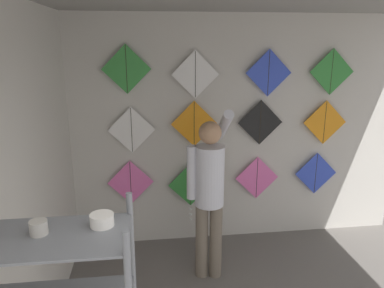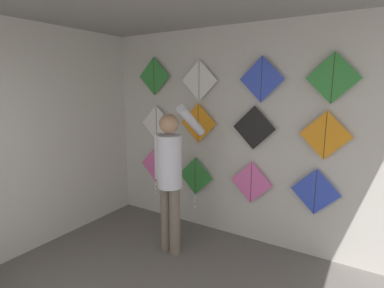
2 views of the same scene
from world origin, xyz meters
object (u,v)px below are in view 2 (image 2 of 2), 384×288
kite_6 (254,128)px  kite_9 (199,81)px  kite_1 (195,179)px  kite_5 (198,123)px  kite_7 (325,135)px  kite_10 (262,79)px  kite_3 (315,192)px  kite_11 (333,78)px  shopkeeper (170,171)px  kite_2 (251,182)px  kite_0 (156,167)px  kite_8 (154,76)px  kite_4 (157,123)px

kite_6 → kite_9: 0.99m
kite_1 → kite_5: bearing=1.3°
kite_7 → kite_10: 0.97m
kite_3 → kite_11: (0.08, 0.00, 1.29)m
shopkeeper → kite_2: shopkeeper is taller
kite_0 → kite_9: size_ratio=1.38×
kite_0 → kite_6: (1.58, 0.00, 0.74)m
kite_7 → kite_3: bearing=180.0°
kite_2 → kite_9: bearing=180.0°
kite_6 → kite_7: bearing=0.0°
kite_2 → kite_8: 2.08m
kite_4 → kite_9: kite_9 is taller
kite_2 → kite_6: kite_6 is taller
kite_10 → kite_4: bearing=180.0°
kite_5 → kite_7: 1.64m
shopkeeper → kite_3: (1.52, 0.75, -0.20)m
kite_8 → kite_11: 2.43m
kite_1 → kite_5: 0.81m
kite_3 → kite_5: (-1.58, 0.00, 0.70)m
shopkeeper → kite_10: 1.56m
kite_1 → kite_7: bearing=0.0°
kite_4 → kite_10: size_ratio=1.00×
kite_5 → kite_7: bearing=0.0°
kite_0 → kite_9: bearing=0.1°
shopkeeper → kite_10: kite_10 is taller
kite_2 → kite_11: bearing=0.0°
shopkeeper → kite_4: shopkeeper is taller
kite_5 → kite_3: bearing=0.0°
shopkeeper → kite_4: bearing=144.9°
kite_5 → kite_8: (-0.76, 0.00, 0.65)m
kite_5 → kite_6: 0.81m
kite_1 → kite_11: (1.71, 0.00, 1.40)m
kite_2 → kite_7: 1.08m
kite_6 → kite_9: size_ratio=1.00×
kite_2 → kite_0: bearing=-180.0°
shopkeeper → kite_1: size_ratio=2.42×
kite_0 → kite_1: 0.73m
kite_2 → kite_9: kite_9 is taller
kite_3 → kite_6: kite_6 is taller
kite_1 → kite_9: bearing=1.0°
kite_0 → kite_1: size_ratio=1.00×
kite_1 → kite_2: (0.85, 0.00, 0.09)m
kite_0 → kite_8: 1.39m
kite_9 → kite_1: bearing=-179.0°
kite_8 → kite_4: bearing=0.0°
shopkeeper → kite_3: 1.71m
kite_7 → kite_9: size_ratio=1.00×
kite_5 → kite_8: bearing=180.0°
kite_5 → kite_9: (0.01, 0.00, 0.58)m
kite_4 → kite_11: kite_11 is taller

